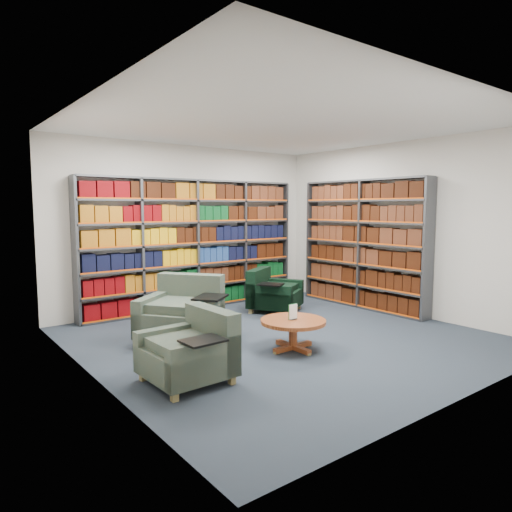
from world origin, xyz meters
TOP-DOWN VIEW (x-y plane):
  - room_shell at (0.00, 0.00)m, footprint 5.02×5.02m
  - bookshelf_back at (0.00, 2.34)m, footprint 4.00×0.28m
  - bookshelf_right at (2.34, 0.60)m, footprint 0.28×2.50m
  - chair_teal_left at (-1.10, 0.74)m, footprint 1.28×1.29m
  - chair_green_right at (0.88, 1.33)m, footprint 1.07×1.07m
  - chair_teal_front at (-1.72, -0.62)m, footprint 0.81×0.93m
  - coffee_table at (-0.26, -0.48)m, footprint 0.80×0.80m

SIDE VIEW (x-z plane):
  - chair_green_right at x=0.88m, z-range -0.07..0.64m
  - chair_teal_front at x=-1.72m, z-range -0.07..0.64m
  - coffee_table at x=-0.26m, z-range 0.02..0.58m
  - chair_teal_left at x=-1.10m, z-range -0.08..0.75m
  - bookshelf_back at x=0.00m, z-range 0.00..2.20m
  - bookshelf_right at x=2.34m, z-range 0.00..2.20m
  - room_shell at x=0.00m, z-range -0.01..2.81m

